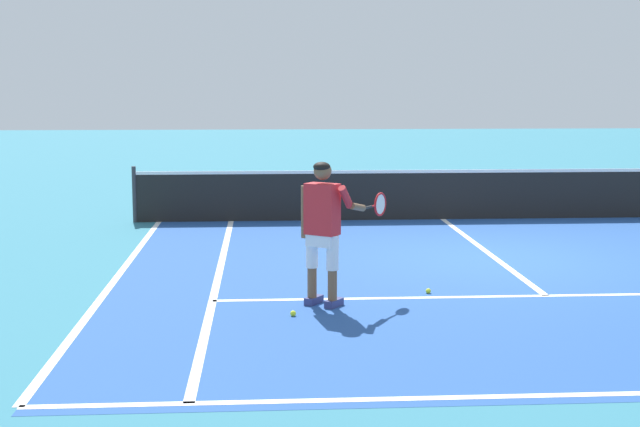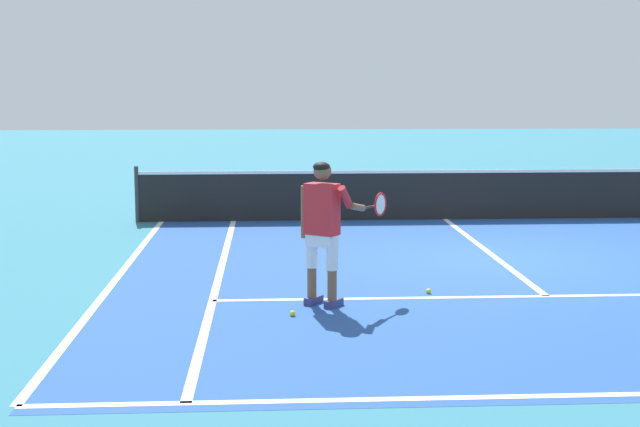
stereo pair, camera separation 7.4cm
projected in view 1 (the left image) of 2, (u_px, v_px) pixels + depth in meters
The scene contains 10 objects.
ground_plane at pixel (495, 258), 13.43m from camera, with size 80.00×80.00×0.00m, color teal.
court_inner_surface at pixel (514, 272), 12.46m from camera, with size 10.98×10.32×0.00m, color #234C93.
line_service at pixel (546, 296), 11.03m from camera, with size 8.23×0.10×0.01m, color white.
line_centre_service at pixel (483, 249), 14.19m from camera, with size 0.10×6.40×0.01m, color white.
line_singles_left at pixel (218, 276), 12.20m from camera, with size 0.10×9.92×0.01m, color white.
line_doubles_left at pixel (117, 277), 12.11m from camera, with size 0.10×9.92×0.01m, color white.
tennis_net at pixel (443, 194), 17.28m from camera, with size 11.96×0.08×1.07m.
tennis_player at pixel (324, 223), 10.41m from camera, with size 1.09×0.86×1.71m.
tennis_ball_near_feet at pixel (428, 291), 11.16m from camera, with size 0.07×0.07×0.07m, color #CCE02D.
tennis_ball_by_baseline at pixel (293, 313), 10.06m from camera, with size 0.07×0.07×0.07m, color #CCE02D.
Camera 1 is at (-3.49, -13.00, 2.59)m, focal length 49.98 mm.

